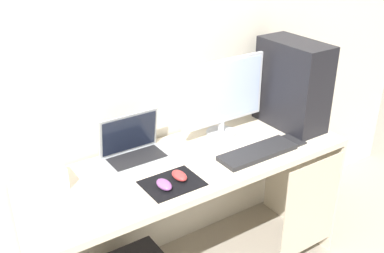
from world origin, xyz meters
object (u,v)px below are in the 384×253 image
at_px(mouse_right, 164,185).
at_px(monitor, 223,96).
at_px(laptop, 135,151).
at_px(mouse_left, 179,176).
at_px(pc_tower, 292,84).
at_px(keyboard, 258,152).
at_px(cell_phone, 293,140).
at_px(projector, 41,180).

bearing_deg(mouse_right, monitor, 28.07).
relative_size(laptop, mouse_right, 3.24).
relative_size(monitor, mouse_left, 5.31).
bearing_deg(monitor, pc_tower, -15.93).
distance_m(pc_tower, keyboard, 0.48).
relative_size(pc_tower, mouse_right, 5.04).
bearing_deg(laptop, cell_phone, -20.78).
height_order(monitor, mouse_left, monitor).
bearing_deg(pc_tower, mouse_left, -169.83).
xyz_separation_m(laptop, keyboard, (0.53, -0.30, -0.03)).
relative_size(laptop, cell_phone, 2.39).
bearing_deg(pc_tower, keyboard, -156.03).
bearing_deg(pc_tower, laptop, 171.63).
height_order(monitor, mouse_right, monitor).
relative_size(projector, mouse_left, 2.08).
bearing_deg(mouse_left, laptop, 105.06).
relative_size(projector, mouse_right, 2.08).
height_order(monitor, projector, monitor).
height_order(projector, mouse_right, projector).
bearing_deg(laptop, monitor, -2.45).
distance_m(laptop, cell_phone, 0.84).
bearing_deg(laptop, pc_tower, -8.37).
xyz_separation_m(laptop, mouse_right, (-0.02, -0.31, -0.02)).
xyz_separation_m(mouse_right, cell_phone, (0.80, 0.01, -0.02)).
xyz_separation_m(monitor, mouse_left, (-0.44, -0.26, -0.20)).
relative_size(monitor, cell_phone, 3.92).
height_order(monitor, cell_phone, monitor).
bearing_deg(projector, keyboard, -16.27).
distance_m(projector, keyboard, 1.04).
xyz_separation_m(laptop, mouse_left, (0.08, -0.28, -0.02)).
bearing_deg(mouse_left, monitor, 30.60).
height_order(pc_tower, monitor, pc_tower).
bearing_deg(mouse_right, pc_tower, 10.65).
relative_size(monitor, keyboard, 1.21).
bearing_deg(mouse_right, cell_phone, 0.79).
relative_size(projector, cell_phone, 1.54).
bearing_deg(mouse_left, cell_phone, -1.13).
relative_size(pc_tower, laptop, 1.56).
height_order(monitor, keyboard, monitor).
distance_m(monitor, projector, 1.00).
distance_m(pc_tower, mouse_right, 0.97).
bearing_deg(laptop, keyboard, -29.87).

